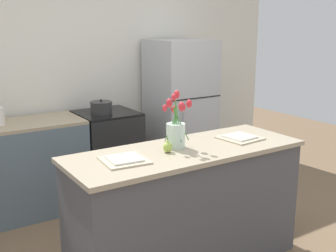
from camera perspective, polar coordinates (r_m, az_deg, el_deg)
name	(u,v)px	position (r m, az deg, el deg)	size (l,w,h in m)	color
back_wall	(81,68)	(4.75, -11.67, 7.67)	(5.20, 0.08, 2.70)	silver
kitchen_island	(186,207)	(3.25, 2.44, -10.97)	(1.80, 0.66, 0.93)	#4C4C51
stove_range	(108,154)	(4.60, -8.14, -3.72)	(0.60, 0.61, 0.92)	black
refrigerator	(180,111)	(4.97, 1.68, 2.08)	(0.68, 0.67, 1.65)	#B7BABC
flower_vase	(176,130)	(3.08, 1.09, -0.52)	(0.20, 0.19, 0.41)	silver
pear_figurine	(168,147)	(2.98, -0.03, -2.84)	(0.06, 0.06, 0.11)	#9EBC47
plate_setting_left	(124,160)	(2.82, -5.95, -4.56)	(0.32, 0.32, 0.02)	beige
plate_setting_right	(240,138)	(3.39, 9.72, -1.55)	(0.32, 0.32, 0.02)	beige
cooking_pot	(101,108)	(4.41, -9.03, 2.49)	(0.23, 0.23, 0.15)	#2D2D2D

